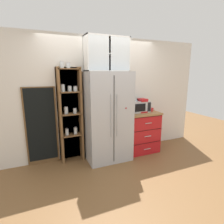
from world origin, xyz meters
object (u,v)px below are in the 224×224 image
(bottle_cobalt, at_px, (129,108))
(microwave, at_px, (139,106))
(coffee_maker, at_px, (142,105))
(chalkboard_menu, at_px, (41,126))
(refrigerator, at_px, (108,117))
(mug_red, at_px, (151,110))

(bottle_cobalt, bearing_deg, microwave, 7.45)
(coffee_maker, relative_size, chalkboard_menu, 0.20)
(microwave, height_order, chalkboard_menu, chalkboard_menu)
(refrigerator, xyz_separation_m, chalkboard_menu, (-1.28, 0.31, -0.14))
(coffee_maker, height_order, bottle_cobalt, coffee_maker)
(microwave, distance_m, coffee_maker, 0.07)
(mug_red, relative_size, chalkboard_menu, 0.08)
(microwave, relative_size, chalkboard_menu, 0.28)
(chalkboard_menu, bearing_deg, refrigerator, -13.44)
(microwave, bearing_deg, refrigerator, -172.93)
(coffee_maker, bearing_deg, chalkboard_menu, 173.39)
(microwave, bearing_deg, chalkboard_menu, 174.39)
(refrigerator, distance_m, coffee_maker, 0.87)
(mug_red, height_order, chalkboard_menu, chalkboard_menu)
(mug_red, distance_m, chalkboard_menu, 2.40)
(coffee_maker, xyz_separation_m, bottle_cobalt, (-0.33, 0.01, -0.04))
(microwave, distance_m, chalkboard_menu, 2.11)
(microwave, xyz_separation_m, bottle_cobalt, (-0.28, -0.04, -0.01))
(mug_red, distance_m, bottle_cobalt, 0.58)
(bottle_cobalt, height_order, chalkboard_menu, chalkboard_menu)
(mug_red, bearing_deg, microwave, 166.09)
(refrigerator, relative_size, mug_red, 15.36)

